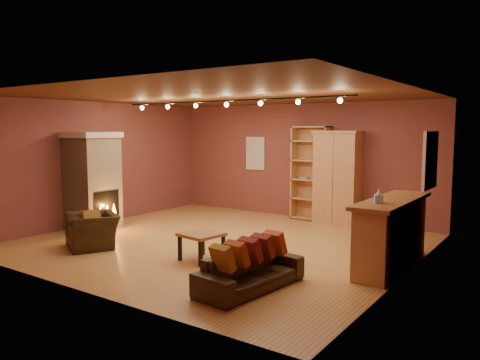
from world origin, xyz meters
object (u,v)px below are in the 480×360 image
Objects in this scene: armoire at (338,177)px; bar_counter at (392,233)px; armchair at (92,225)px; fireplace at (92,181)px; loveseat at (250,264)px; bookcase at (312,172)px; coffee_table at (202,237)px.

armoire reaches higher than bar_counter.
armoire is 1.87× the size of armchair.
armchair is at bearing -38.63° from fireplace.
loveseat is at bearing -121.36° from bar_counter.
bookcase reaches higher than armchair.
fireplace is 5.06m from bookcase.
bookcase is 0.75m from armoire.
loveseat is (1.54, -4.99, -0.80)m from bookcase.
bookcase is 1.05× the size of armoire.
bookcase is 5.27m from armchair.
armoire is 5.47m from armchair.
bar_counter is at bearing -24.62° from loveseat.
bookcase is at bearing 47.46° from fireplace.
bar_counter is 3.28× the size of coffee_table.
armoire reaches higher than armchair.
bookcase is 3.23× the size of coffee_table.
fireplace is 3.03× the size of coffee_table.
coffee_table is at bearing -98.66° from armoire.
loveseat is (4.96, -1.26, -0.71)m from fireplace.
bookcase is 5.28m from loveseat.
coffee_table is (-0.63, -4.14, -0.68)m from armoire.
bookcase is at bearing 168.14° from armoire.
armchair is (-4.94, -1.88, -0.13)m from bar_counter.
fireplace is 5.17m from loveseat.
bookcase is at bearing 93.54° from armchair.
coffee_table is (0.10, -4.29, -0.75)m from bookcase.
armchair is at bearing -121.68° from armoire.
armchair is 1.64× the size of coffee_table.
fireplace reaches higher than armchair.
armoire is 0.93× the size of bar_counter.
fireplace is 1.23× the size of loveseat.
fireplace is 3.63m from coffee_table.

